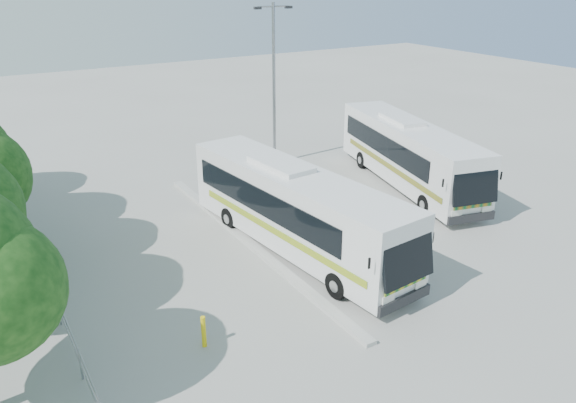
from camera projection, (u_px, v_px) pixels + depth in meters
ground at (322, 249)px, 22.56m from camera, size 100.00×100.00×0.00m
kerb_divider at (248, 242)px, 23.01m from camera, size 0.40×16.00×0.15m
railing at (37, 253)px, 20.66m from camera, size 0.06×22.00×1.00m
coach_main at (296, 209)px, 21.88m from camera, size 3.54×11.87×3.24m
coach_adjacent at (409, 153)px, 28.62m from camera, size 4.89×11.69×3.18m
lamppost at (274, 78)px, 30.81m from camera, size 2.16×0.44×8.83m
bollard at (204, 332)px, 16.56m from camera, size 0.18×0.18×1.03m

